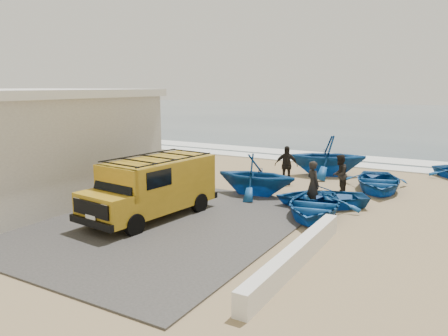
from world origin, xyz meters
The scene contains 16 objects.
ground centered at (0.00, 0.00, 0.00)m, with size 160.00×160.00×0.00m, color #988058.
slab centered at (-2.00, -2.00, 0.03)m, with size 12.00×10.00×0.05m, color #42403D.
ocean centered at (0.00, 56.00, 0.00)m, with size 180.00×88.00×0.01m, color #385166.
surf_line centered at (0.00, 12.00, 0.03)m, with size 180.00×1.60×0.06m, color white.
surf_wash centered at (0.00, 14.50, 0.02)m, with size 180.00×2.20×0.04m, color white.
building centered at (-7.50, -2.00, 2.16)m, with size 8.40×9.40×4.30m.
parapet centered at (5.00, -3.00, 0.28)m, with size 0.35×6.00×0.55m, color silver.
van centered at (-0.69, -1.56, 1.12)m, with size 2.41×5.03×2.08m.
boat_near_left centered at (3.98, 1.33, 0.38)m, with size 2.64×3.70×0.77m, color #124D95.
boat_near_right centered at (3.81, 2.68, 0.35)m, with size 2.42×3.38×0.70m, color #124D95.
boat_mid_left centered at (0.98, 2.94, 0.86)m, with size 2.81×3.26×1.72m, color #124D95.
boat_mid_right centered at (5.14, 6.33, 0.39)m, with size 2.72×3.80×0.79m, color #124D95.
boat_far_left centered at (2.23, 8.39, 1.01)m, with size 3.30×3.82×2.01m, color #124D95.
fisherman_front centered at (3.57, 2.41, 0.87)m, with size 0.63×0.42×1.74m, color black.
fisherman_middle centered at (3.86, 4.94, 0.83)m, with size 0.80×0.63×1.65m, color black.
fisherman_back centered at (1.27, 5.47, 0.89)m, with size 1.04×0.43×1.77m, color black.
Camera 1 is at (8.60, -12.79, 4.44)m, focal length 35.00 mm.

